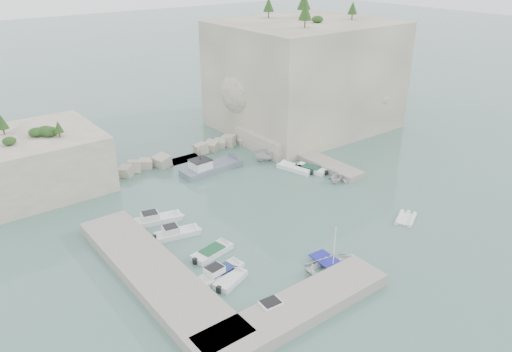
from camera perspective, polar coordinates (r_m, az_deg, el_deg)
ground at (r=55.78m, az=3.77°, el=-4.84°), size 400.00×400.00×0.00m
cliff_east at (r=83.28m, az=5.55°, el=11.38°), size 26.00×22.00×17.00m
cliff_terrace at (r=75.40m, az=2.29°, el=4.30°), size 8.00×10.00×2.50m
outcrop_west at (r=66.88m, az=-24.22°, el=1.42°), size 16.00×14.00×7.00m
quay_west at (r=46.88m, az=-11.56°, el=-10.87°), size 5.00×24.00×1.10m
quay_south at (r=42.24m, az=4.67°, el=-14.90°), size 18.00×4.00×1.10m
ledge_east at (r=70.51m, az=6.74°, el=1.93°), size 3.00×16.00×0.80m
breakwater at (r=71.34m, az=-8.50°, el=2.36°), size 28.00×3.00×1.40m
motorboat_a at (r=56.09m, az=-11.16°, el=-5.12°), size 6.04×3.02×1.40m
motorboat_b at (r=53.13m, az=-8.95°, el=-6.74°), size 5.31×2.72×1.40m
motorboat_c at (r=49.74m, az=-5.03°, el=-8.89°), size 5.02×2.64×0.70m
motorboat_d at (r=46.79m, az=-4.07°, el=-11.26°), size 5.41×2.33×1.40m
motorboat_e at (r=45.91m, az=-2.92°, el=-12.02°), size 4.08×2.78×0.70m
motorboat_f at (r=42.80m, az=2.51°, el=-15.16°), size 5.49×2.06×1.40m
rowboat at (r=48.05m, az=8.76°, el=-10.45°), size 5.75×4.27×1.14m
inflatable_dinghy at (r=57.76m, az=16.71°, el=-4.83°), size 3.97×3.15×0.44m
tender_east_a at (r=65.12m, az=9.22°, el=-0.60°), size 3.91×3.65×1.66m
tender_east_b at (r=67.70m, az=6.31°, el=0.59°), size 2.87×5.11×0.70m
tender_east_c at (r=67.75m, az=4.48°, el=0.69°), size 3.14×5.74×0.70m
tender_east_d at (r=70.97m, az=1.57°, el=1.90°), size 5.24×2.39×1.96m
work_boat at (r=67.60m, az=-5.11°, el=0.61°), size 9.61×3.29×2.20m
rowboat_mast at (r=46.58m, az=8.97°, el=-7.76°), size 0.10×0.10×4.20m
vegetation at (r=79.32m, az=2.24°, el=17.73°), size 53.48×13.88×13.40m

